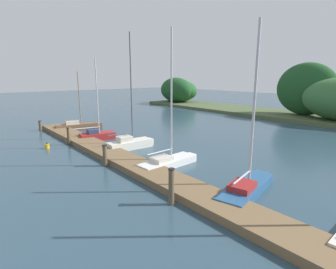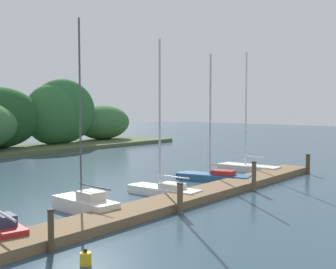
# 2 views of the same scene
# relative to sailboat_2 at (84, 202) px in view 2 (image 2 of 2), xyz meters

# --- Properties ---
(dock_pier) EXTENTS (28.27, 1.80, 0.35)m
(dock_pier) POSITION_rel_sailboat_2_xyz_m (2.43, -2.07, -0.24)
(dock_pier) COLOR brown
(dock_pier) RESTS_ON ground
(sailboat_2) EXTENTS (1.24, 3.54, 8.00)m
(sailboat_2) POSITION_rel_sailboat_2_xyz_m (0.00, 0.00, 0.00)
(sailboat_2) COLOR silver
(sailboat_2) RESTS_ON ground
(sailboat_3) EXTENTS (1.36, 4.10, 7.67)m
(sailboat_3) POSITION_rel_sailboat_2_xyz_m (4.69, -0.31, -0.05)
(sailboat_3) COLOR white
(sailboat_3) RESTS_ON ground
(sailboat_4) EXTENTS (2.20, 4.57, 7.41)m
(sailboat_4) POSITION_rel_sailboat_2_xyz_m (9.72, 0.07, -0.04)
(sailboat_4) COLOR #285684
(sailboat_4) RESTS_ON ground
(sailboat_5) EXTENTS (1.45, 4.38, 7.99)m
(sailboat_5) POSITION_rel_sailboat_2_xyz_m (14.28, 0.38, -0.03)
(sailboat_5) COLOR silver
(sailboat_5) RESTS_ON ground
(mooring_piling_1) EXTENTS (0.21, 0.21, 1.33)m
(mooring_piling_1) POSITION_rel_sailboat_2_xyz_m (-3.77, -3.12, 0.26)
(mooring_piling_1) COLOR #4C3D28
(mooring_piling_1) RESTS_ON ground
(mooring_piling_2) EXTENTS (0.28, 0.28, 1.28)m
(mooring_piling_2) POSITION_rel_sailboat_2_xyz_m (2.39, -3.21, 0.23)
(mooring_piling_2) COLOR brown
(mooring_piling_2) RESTS_ON ground
(mooring_piling_3) EXTENTS (0.27, 0.27, 1.56)m
(mooring_piling_3) POSITION_rel_sailboat_2_xyz_m (8.45, -3.31, 0.37)
(mooring_piling_3) COLOR brown
(mooring_piling_3) RESTS_ON ground
(mooring_piling_4) EXTENTS (0.31, 0.31, 1.30)m
(mooring_piling_4) POSITION_rel_sailboat_2_xyz_m (15.64, -3.31, 0.24)
(mooring_piling_4) COLOR #4C3D28
(mooring_piling_4) RESTS_ON ground
(channel_buoy_1) EXTENTS (0.32, 0.32, 0.46)m
(channel_buoy_1) POSITION_rel_sailboat_2_xyz_m (-3.75, -4.70, -0.23)
(channel_buoy_1) COLOR gold
(channel_buoy_1) RESTS_ON ground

